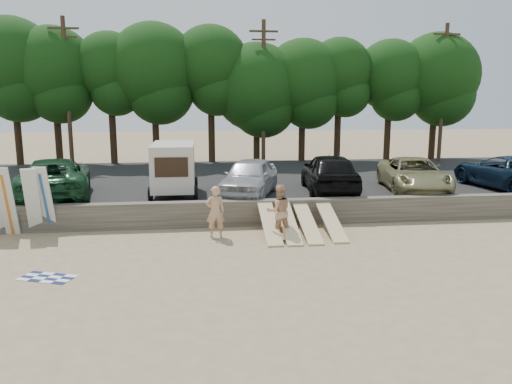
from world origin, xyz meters
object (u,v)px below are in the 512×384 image
(car_1, at_px, (55,178))
(car_3, at_px, (330,173))
(cooler, at_px, (289,224))
(beachgoer_a, at_px, (215,212))
(car_4, at_px, (414,175))
(car_2, at_px, (249,177))
(box_trailer, at_px, (174,166))
(beachgoer_b, at_px, (279,211))
(car_5, at_px, (506,172))

(car_1, relative_size, car_3, 1.16)
(car_3, distance_m, cooler, 4.47)
(beachgoer_a, distance_m, cooler, 3.13)
(car_4, bearing_deg, car_2, -168.01)
(box_trailer, distance_m, car_1, 5.08)
(car_2, xyz_separation_m, cooler, (1.23, -3.01, -1.37))
(car_4, bearing_deg, car_1, -171.41)
(box_trailer, relative_size, beachgoer_b, 1.88)
(car_5, bearing_deg, car_4, -5.27)
(car_4, height_order, cooler, car_4)
(beachgoer_a, xyz_separation_m, cooler, (2.88, 0.96, -0.77))
(car_3, bearing_deg, box_trailer, 3.48)
(car_2, distance_m, car_3, 3.72)
(car_1, height_order, beachgoer_a, car_1)
(box_trailer, distance_m, car_4, 10.94)
(beachgoer_b, relative_size, cooler, 5.06)
(car_3, distance_m, beachgoer_b, 5.67)
(car_3, relative_size, car_5, 0.94)
(car_4, distance_m, beachgoer_a, 10.23)
(car_5, xyz_separation_m, cooler, (-11.07, -3.46, -1.32))
(car_2, height_order, cooler, car_2)
(beachgoer_b, bearing_deg, car_3, -128.65)
(beachgoer_a, bearing_deg, car_3, -144.69)
(car_5, xyz_separation_m, beachgoer_b, (-11.70, -4.73, -0.52))
(car_1, relative_size, car_2, 1.27)
(car_4, relative_size, cooler, 14.38)
(box_trailer, relative_size, car_5, 0.64)
(car_3, distance_m, car_4, 3.95)
(car_3, bearing_deg, cooler, 59.79)
(car_1, xyz_separation_m, car_4, (15.98, -0.33, -0.09))
(car_2, xyz_separation_m, car_5, (12.31, 0.45, -0.04))
(beachgoer_b, bearing_deg, cooler, -121.60)
(car_2, xyz_separation_m, beachgoer_b, (0.61, -4.28, -0.56))
(beachgoer_b, bearing_deg, car_5, -163.34)
(car_2, xyz_separation_m, car_4, (7.64, 0.30, -0.07))
(car_5, distance_m, beachgoer_b, 12.63)
(car_5, bearing_deg, box_trailer, -7.96)
(car_1, height_order, cooler, car_1)
(car_3, xyz_separation_m, beachgoer_a, (-5.34, -4.40, -0.67))
(box_trailer, relative_size, beachgoer_a, 1.94)
(box_trailer, bearing_deg, car_1, -179.24)
(car_2, bearing_deg, car_1, -165.57)
(car_1, bearing_deg, car_4, 167.75)
(box_trailer, distance_m, car_3, 6.99)
(box_trailer, height_order, beachgoer_b, box_trailer)
(box_trailer, height_order, car_1, box_trailer)
(beachgoer_b, bearing_deg, box_trailer, -57.22)
(car_3, distance_m, car_5, 8.61)
(box_trailer, distance_m, car_2, 3.38)
(beachgoer_b, bearing_deg, car_2, -87.31)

